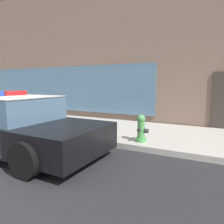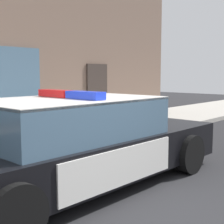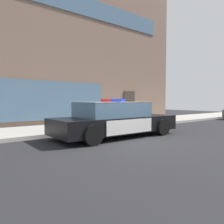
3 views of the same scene
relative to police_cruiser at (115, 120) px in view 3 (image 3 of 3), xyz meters
The scene contains 5 objects.
ground 1.26m from the police_cruiser, 106.91° to the right, with size 48.00×48.00×0.00m, color #262628.
sidewalk 3.02m from the police_cruiser, 95.97° to the left, with size 48.00×3.23×0.15m, color #B2ADA3.
storefront_building 9.70m from the police_cruiser, 97.82° to the left, with size 20.85×8.21×9.73m.
police_cruiser is the anchor object (origin of this frame).
fire_hydrant 3.44m from the police_cruiser, 30.19° to the left, with size 0.34×0.39×0.73m.
Camera 3 is at (-5.08, -5.53, 1.43)m, focal length 34.31 mm.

